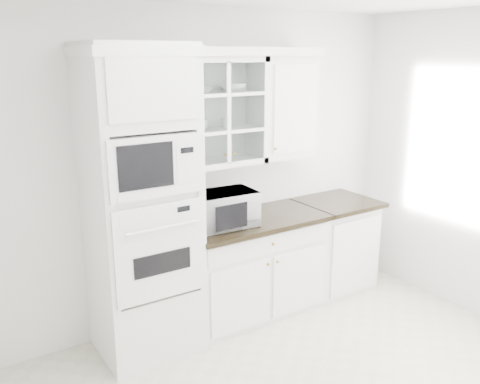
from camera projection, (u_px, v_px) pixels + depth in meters
room_shell at (305, 140)px, 3.29m from camera, size 4.00×3.50×2.70m
oven_column at (142, 206)px, 3.85m from camera, size 0.76×0.68×2.40m
base_cabinet_run at (251, 265)px, 4.61m from camera, size 1.32×0.67×0.92m
extra_base_cabinet at (333, 243)px, 5.13m from camera, size 0.72×0.67×0.92m
upper_cabinet_glass at (218, 112)px, 4.22m from camera, size 0.80×0.33×0.90m
upper_cabinet_solid at (283, 107)px, 4.57m from camera, size 0.55×0.33×0.90m
crown_molding at (208, 51)px, 4.01m from camera, size 2.14×0.38×0.07m
countertop_microwave at (224, 208)px, 4.25m from camera, size 0.53×0.45×0.29m
bowl_a at (198, 90)px, 4.06m from camera, size 0.23×0.23×0.05m
bowl_b at (233, 87)px, 4.24m from camera, size 0.25×0.25×0.07m
cup_a at (201, 125)px, 4.14m from camera, size 0.14×0.14×0.09m
cup_b at (226, 123)px, 4.29m from camera, size 0.10×0.10×0.08m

